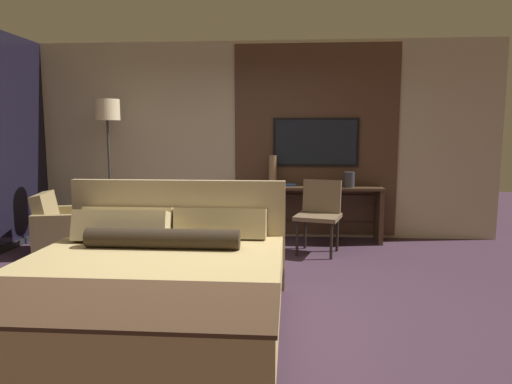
% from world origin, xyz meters
% --- Properties ---
extents(ground_plane, '(16.00, 16.00, 0.00)m').
position_xyz_m(ground_plane, '(0.00, 0.00, 0.00)').
color(ground_plane, '#3D2838').
extents(wall_back_tv_panel, '(7.20, 0.09, 2.80)m').
position_xyz_m(wall_back_tv_panel, '(0.14, 2.59, 1.40)').
color(wall_back_tv_panel, '#BCAD8E').
rests_on(wall_back_tv_panel, ground_plane).
extents(bed, '(2.08, 2.26, 1.07)m').
position_xyz_m(bed, '(-0.42, -0.76, 0.32)').
color(bed, '#33281E').
rests_on(bed, ground_plane).
extents(desk, '(1.81, 0.45, 0.78)m').
position_xyz_m(desk, '(1.02, 2.34, 0.52)').
color(desk, '#422D1E').
rests_on(desk, ground_plane).
extents(tv, '(1.21, 0.04, 0.68)m').
position_xyz_m(tv, '(1.02, 2.52, 1.38)').
color(tv, black).
extents(desk_chair, '(0.64, 0.64, 0.92)m').
position_xyz_m(desk_chair, '(1.04, 1.72, 0.55)').
color(desk_chair, brown).
rests_on(desk_chair, ground_plane).
extents(armchair_by_window, '(0.92, 0.94, 0.78)m').
position_xyz_m(armchair_by_window, '(-2.13, 1.46, 0.26)').
color(armchair_by_window, olive).
rests_on(armchair_by_window, ground_plane).
extents(floor_lamp, '(0.34, 0.34, 1.96)m').
position_xyz_m(floor_lamp, '(-1.80, 2.03, 1.66)').
color(floor_lamp, '#282623').
rests_on(floor_lamp, ground_plane).
extents(vase_tall, '(0.11, 0.11, 0.42)m').
position_xyz_m(vase_tall, '(0.42, 2.35, 0.99)').
color(vase_tall, '#846647').
rests_on(vase_tall, desk).
extents(vase_short, '(0.15, 0.15, 0.21)m').
position_xyz_m(vase_short, '(1.47, 2.24, 0.88)').
color(vase_short, '#333338').
rests_on(vase_short, desk).
extents(book, '(0.23, 0.17, 0.03)m').
position_xyz_m(book, '(0.63, 2.33, 0.79)').
color(book, navy).
rests_on(book, desk).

